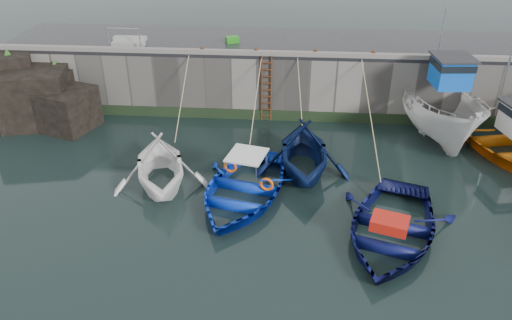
# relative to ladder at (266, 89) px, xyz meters

# --- Properties ---
(ground) EXTENTS (120.00, 120.00, 0.00)m
(ground) POSITION_rel_ladder_xyz_m (2.00, -9.91, -1.59)
(ground) COLOR black
(ground) RESTS_ON ground
(quay_back) EXTENTS (30.00, 5.00, 3.00)m
(quay_back) POSITION_rel_ladder_xyz_m (2.00, 2.59, -0.09)
(quay_back) COLOR slate
(quay_back) RESTS_ON ground
(road_back) EXTENTS (30.00, 5.00, 0.16)m
(road_back) POSITION_rel_ladder_xyz_m (2.00, 2.59, 1.49)
(road_back) COLOR black
(road_back) RESTS_ON quay_back
(kerb_back) EXTENTS (30.00, 0.30, 0.20)m
(kerb_back) POSITION_rel_ladder_xyz_m (2.00, 0.24, 1.67)
(kerb_back) COLOR slate
(kerb_back) RESTS_ON road_back
(algae_back) EXTENTS (30.00, 0.08, 0.50)m
(algae_back) POSITION_rel_ladder_xyz_m (2.00, 0.05, -1.34)
(algae_back) COLOR black
(algae_back) RESTS_ON ground
(rock_outcrop) EXTENTS (5.85, 4.24, 3.41)m
(rock_outcrop) POSITION_rel_ladder_xyz_m (-10.92, -0.80, -0.33)
(rock_outcrop) COLOR black
(rock_outcrop) RESTS_ON ground
(ladder) EXTENTS (0.51, 0.08, 3.20)m
(ladder) POSITION_rel_ladder_xyz_m (0.00, 0.00, 0.00)
(ladder) COLOR #3F1E0F
(ladder) RESTS_ON ground
(boat_near_white) EXTENTS (5.00, 5.41, 2.36)m
(boat_near_white) POSITION_rel_ladder_xyz_m (-3.65, -6.09, -1.59)
(boat_near_white) COLOR white
(boat_near_white) RESTS_ON ground
(boat_near_white_rope) EXTENTS (0.04, 4.50, 3.10)m
(boat_near_white_rope) POSITION_rel_ladder_xyz_m (-3.65, -1.75, -1.59)
(boat_near_white_rope) COLOR tan
(boat_near_white_rope) RESTS_ON ground
(boat_near_blue) EXTENTS (5.31, 6.52, 1.19)m
(boat_near_blue) POSITION_rel_ladder_xyz_m (-0.46, -6.66, -1.59)
(boat_near_blue) COLOR #0D34C3
(boat_near_blue) RESTS_ON ground
(boat_near_blue_rope) EXTENTS (0.04, 4.98, 3.10)m
(boat_near_blue_rope) POSITION_rel_ladder_xyz_m (-0.46, -2.04, -1.59)
(boat_near_blue_rope) COLOR tan
(boat_near_blue_rope) RESTS_ON ground
(boat_near_blacktrim) EXTENTS (4.26, 4.86, 2.45)m
(boat_near_blacktrim) POSITION_rel_ladder_xyz_m (1.74, -4.71, -1.59)
(boat_near_blacktrim) COLOR #0B1945
(boat_near_blacktrim) RESTS_ON ground
(boat_near_blacktrim_rope) EXTENTS (0.04, 3.47, 3.10)m
(boat_near_blacktrim_rope) POSITION_rel_ladder_xyz_m (1.74, -1.06, -1.59)
(boat_near_blacktrim_rope) COLOR tan
(boat_near_blacktrim_rope) RESTS_ON ground
(boat_near_navy) EXTENTS (5.65, 6.69, 1.18)m
(boat_near_navy) POSITION_rel_ladder_xyz_m (4.58, -8.63, -1.59)
(boat_near_navy) COLOR #0B0F45
(boat_near_navy) RESTS_ON ground
(boat_near_navy_rope) EXTENTS (0.04, 6.74, 3.10)m
(boat_near_navy_rope) POSITION_rel_ladder_xyz_m (4.58, -3.02, -1.59)
(boat_near_navy_rope) COLOR tan
(boat_near_navy_rope) RESTS_ON ground
(boat_far_white) EXTENTS (3.43, 7.63, 5.86)m
(boat_far_white) POSITION_rel_ladder_xyz_m (7.79, -0.74, -0.39)
(boat_far_white) COLOR silver
(boat_far_white) RESTS_ON ground
(boat_far_orange) EXTENTS (6.35, 7.84, 4.43)m
(boat_far_orange) POSITION_rel_ladder_xyz_m (10.49, -2.23, -1.13)
(boat_far_orange) COLOR orange
(boat_far_orange) RESTS_ON ground
(fish_crate) EXTENTS (0.73, 0.62, 0.29)m
(fish_crate) POSITION_rel_ladder_xyz_m (-1.82, 2.12, 1.71)
(fish_crate) COLOR #208217
(fish_crate) RESTS_ON road_back
(railing) EXTENTS (1.60, 1.05, 1.00)m
(railing) POSITION_rel_ladder_xyz_m (-6.75, 1.33, 1.77)
(railing) COLOR #A5A8AD
(railing) RESTS_ON road_back
(bollard_a) EXTENTS (0.18, 0.18, 0.28)m
(bollard_a) POSITION_rel_ladder_xyz_m (-3.00, 0.34, 1.71)
(bollard_a) COLOR #3F1E0F
(bollard_a) RESTS_ON road_back
(bollard_b) EXTENTS (0.18, 0.18, 0.28)m
(bollard_b) POSITION_rel_ladder_xyz_m (-0.50, 0.34, 1.71)
(bollard_b) COLOR #3F1E0F
(bollard_b) RESTS_ON road_back
(bollard_c) EXTENTS (0.18, 0.18, 0.28)m
(bollard_c) POSITION_rel_ladder_xyz_m (2.20, 0.34, 1.71)
(bollard_c) COLOR #3F1E0F
(bollard_c) RESTS_ON road_back
(bollard_d) EXTENTS (0.18, 0.18, 0.28)m
(bollard_d) POSITION_rel_ladder_xyz_m (4.80, 0.34, 1.71)
(bollard_d) COLOR #3F1E0F
(bollard_d) RESTS_ON road_back
(bollard_e) EXTENTS (0.18, 0.18, 0.28)m
(bollard_e) POSITION_rel_ladder_xyz_m (8.00, 0.34, 1.71)
(bollard_e) COLOR #3F1E0F
(bollard_e) RESTS_ON road_back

